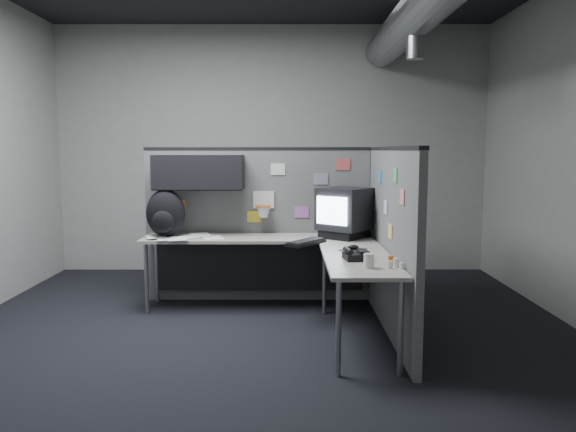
{
  "coord_description": "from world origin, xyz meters",
  "views": [
    {
      "loc": [
        0.2,
        -4.61,
        1.6
      ],
      "look_at": [
        0.2,
        0.35,
        1.02
      ],
      "focal_mm": 35.0,
      "sensor_mm": 36.0,
      "label": 1
    }
  ],
  "objects_px": {
    "monitor": "(345,212)",
    "backpack": "(165,214)",
    "phone": "(356,255)",
    "desk": "(282,253)",
    "keyboard": "(306,242)"
  },
  "relations": [
    {
      "from": "keyboard",
      "to": "phone",
      "type": "bearing_deg",
      "value": -71.56
    },
    {
      "from": "phone",
      "to": "backpack",
      "type": "xyz_separation_m",
      "value": [
        -1.77,
        1.17,
        0.2
      ]
    },
    {
      "from": "desk",
      "to": "backpack",
      "type": "distance_m",
      "value": 1.25
    },
    {
      "from": "desk",
      "to": "backpack",
      "type": "height_order",
      "value": "backpack"
    },
    {
      "from": "monitor",
      "to": "backpack",
      "type": "bearing_deg",
      "value": 172.37
    },
    {
      "from": "phone",
      "to": "backpack",
      "type": "bearing_deg",
      "value": 148.56
    },
    {
      "from": "monitor",
      "to": "backpack",
      "type": "height_order",
      "value": "monitor"
    },
    {
      "from": "monitor",
      "to": "backpack",
      "type": "xyz_separation_m",
      "value": [
        -1.79,
        0.03,
        -0.02
      ]
    },
    {
      "from": "desk",
      "to": "keyboard",
      "type": "xyz_separation_m",
      "value": [
        0.23,
        -0.17,
        0.14
      ]
    },
    {
      "from": "backpack",
      "to": "phone",
      "type": "bearing_deg",
      "value": -14.93
    },
    {
      "from": "monitor",
      "to": "keyboard",
      "type": "bearing_deg",
      "value": -141.29
    },
    {
      "from": "monitor",
      "to": "phone",
      "type": "bearing_deg",
      "value": -97.84
    },
    {
      "from": "desk",
      "to": "monitor",
      "type": "xyz_separation_m",
      "value": [
        0.62,
        0.23,
        0.37
      ]
    },
    {
      "from": "keyboard",
      "to": "backpack",
      "type": "xyz_separation_m",
      "value": [
        -1.39,
        0.43,
        0.21
      ]
    },
    {
      "from": "desk",
      "to": "monitor",
      "type": "distance_m",
      "value": 0.76
    }
  ]
}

